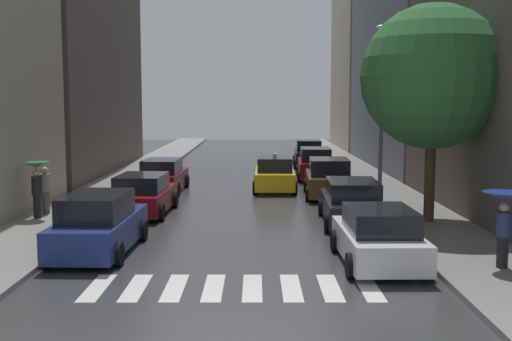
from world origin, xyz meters
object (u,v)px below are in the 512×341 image
object	(u,v)px
taxi_midroad	(274,174)
pedestrian_near_tree	(36,178)
parked_car_left_third	(162,176)
parked_car_right_fourth	(315,165)
pedestrian_foreground	(45,189)
parked_car_left_second	(142,195)
street_tree_right	(432,77)
parked_car_right_second	(351,203)
lamp_post_right	(381,102)
parked_car_right_third	(328,179)
parked_car_right_nearest	(378,238)
pedestrian_far_side	(504,211)
parked_car_left_nearest	(98,225)
parked_car_right_fifth	(308,154)

from	to	relation	value
taxi_midroad	pedestrian_near_tree	xyz separation A→B (m)	(-8.73, -8.23, 0.83)
parked_car_left_third	parked_car_right_fourth	bearing A→B (deg)	-55.83
taxi_midroad	pedestrian_foreground	size ratio (longest dim) A/B	2.66
parked_car_left_second	parked_car_right_fourth	distance (m)	13.28
street_tree_right	parked_car_right_fourth	bearing A→B (deg)	101.77
parked_car_right_second	lamp_post_right	distance (m)	5.23
parked_car_right_third	parked_car_right_fourth	distance (m)	6.51
parked_car_left_third	parked_car_right_third	size ratio (longest dim) A/B	1.03
pedestrian_foreground	lamp_post_right	world-z (taller)	lamp_post_right
parked_car_right_nearest	pedestrian_far_side	world-z (taller)	pedestrian_far_side
taxi_midroad	parked_car_left_third	bearing A→B (deg)	97.74
parked_car_right_fourth	street_tree_right	world-z (taller)	street_tree_right
parked_car_left_nearest	parked_car_right_fifth	bearing A→B (deg)	-16.55
parked_car_right_second	taxi_midroad	bearing A→B (deg)	17.99
parked_car_left_nearest	street_tree_right	xyz separation A→B (m)	(10.49, 4.02, 4.32)
parked_car_right_nearest	parked_car_right_fourth	xyz separation A→B (m)	(0.04, 18.43, 0.09)
parked_car_left_second	taxi_midroad	bearing A→B (deg)	-35.86
parked_car_left_second	pedestrian_foreground	xyz separation A→B (m)	(-3.49, -0.69, 0.33)
parked_car_left_nearest	parked_car_right_third	size ratio (longest dim) A/B	1.08
pedestrian_foreground	pedestrian_far_side	distance (m)	16.00
parked_car_right_fifth	street_tree_right	distance (m)	20.44
parked_car_left_nearest	parked_car_left_second	bearing A→B (deg)	0.49
parked_car_right_second	pedestrian_far_side	world-z (taller)	pedestrian_far_side
parked_car_right_fifth	lamp_post_right	xyz separation A→B (m)	(1.57, -16.12, 3.44)
parked_car_right_nearest	pedestrian_near_tree	world-z (taller)	pedestrian_near_tree
parked_car_right_nearest	taxi_midroad	distance (m)	14.38
parked_car_left_third	pedestrian_foreground	size ratio (longest dim) A/B	2.62
parked_car_left_nearest	pedestrian_near_tree	xyz separation A→B (m)	(-3.34, 4.65, 0.79)
parked_car_left_third	taxi_midroad	world-z (taller)	taxi_midroad
parked_car_right_fourth	pedestrian_foreground	world-z (taller)	pedestrian_foreground
parked_car_right_second	pedestrian_foreground	world-z (taller)	pedestrian_foreground
parked_car_right_fourth	pedestrian_foreground	distance (m)	16.03
parked_car_right_fifth	street_tree_right	bearing A→B (deg)	-170.24
pedestrian_near_tree	street_tree_right	size ratio (longest dim) A/B	0.27
parked_car_right_third	parked_car_right_fourth	xyz separation A→B (m)	(0.01, 6.51, 0.00)
pedestrian_near_tree	pedestrian_far_side	bearing A→B (deg)	-67.15
parked_car_right_fourth	pedestrian_far_side	bearing A→B (deg)	-168.77
parked_car_right_fifth	parked_car_right_fourth	bearing A→B (deg)	-179.06
pedestrian_foreground	lamp_post_right	distance (m)	13.40
parked_car_right_second	street_tree_right	world-z (taller)	street_tree_right
taxi_midroad	pedestrian_near_tree	distance (m)	12.03
parked_car_left_nearest	pedestrian_foreground	world-z (taller)	pedestrian_foreground
parked_car_left_second	parked_car_right_third	xyz separation A→B (m)	(7.60, 4.37, 0.08)
lamp_post_right	parked_car_right_fifth	bearing A→B (deg)	95.56
pedestrian_near_tree	lamp_post_right	bearing A→B (deg)	-27.75
parked_car_left_nearest	parked_car_right_fifth	xyz separation A→B (m)	(7.93, 23.84, 0.02)
parked_car_right_fifth	taxi_midroad	distance (m)	11.25
parked_car_right_fifth	parked_car_right_second	bearing A→B (deg)	-177.84
pedestrian_far_side	pedestrian_near_tree	bearing A→B (deg)	3.11
taxi_midroad	parked_car_left_nearest	bearing A→B (deg)	158.59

